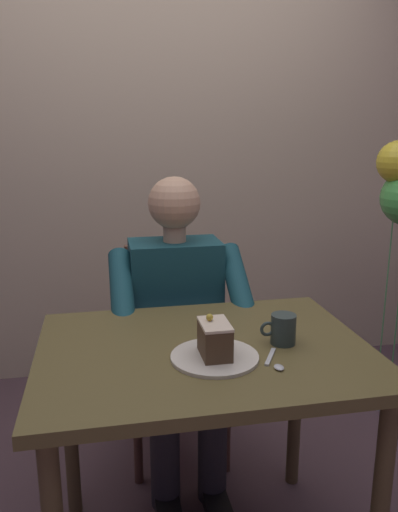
% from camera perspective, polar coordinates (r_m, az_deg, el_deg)
% --- Properties ---
extents(cafe_rear_panel, '(6.40, 0.12, 3.00)m').
position_cam_1_polar(cafe_rear_panel, '(2.85, -5.75, 16.52)').
color(cafe_rear_panel, beige).
rests_on(cafe_rear_panel, ground).
extents(dining_table, '(0.97, 0.73, 0.76)m').
position_cam_1_polar(dining_table, '(1.55, 0.61, -13.65)').
color(dining_table, brown).
rests_on(dining_table, ground).
extents(chair, '(0.42, 0.42, 0.89)m').
position_cam_1_polar(chair, '(2.22, -3.00, -9.46)').
color(chair, brown).
rests_on(chair, ground).
extents(seated_person, '(0.53, 0.58, 1.21)m').
position_cam_1_polar(seated_person, '(2.00, -2.33, -7.83)').
color(seated_person, '#1A4A55').
rests_on(seated_person, ground).
extents(dessert_plate, '(0.25, 0.25, 0.01)m').
position_cam_1_polar(dessert_plate, '(1.43, 1.79, -11.38)').
color(dessert_plate, silver).
rests_on(dessert_plate, dining_table).
extents(cake_slice, '(0.08, 0.12, 0.12)m').
position_cam_1_polar(cake_slice, '(1.40, 1.80, -9.39)').
color(cake_slice, '#4F3825').
rests_on(cake_slice, dessert_plate).
extents(coffee_cup, '(0.11, 0.07, 0.09)m').
position_cam_1_polar(coffee_cup, '(1.52, 9.48, -8.13)').
color(coffee_cup, '#2F3D3B').
rests_on(coffee_cup, dining_table).
extents(dessert_spoon, '(0.06, 0.14, 0.01)m').
position_cam_1_polar(dessert_spoon, '(1.41, 8.62, -11.85)').
color(dessert_spoon, silver).
rests_on(dessert_spoon, dining_table).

